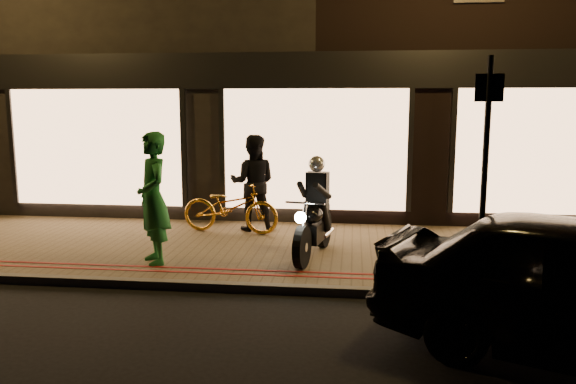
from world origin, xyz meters
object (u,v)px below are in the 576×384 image
object	(u,v)px
motorcycle	(314,218)
person_green	(153,198)
sign_post	(485,160)
bicycle_gold	(230,207)

from	to	relation	value
motorcycle	person_green	distance (m)	2.50
sign_post	bicycle_gold	distance (m)	4.90
motorcycle	bicycle_gold	world-z (taller)	motorcycle
bicycle_gold	person_green	size ratio (longest dim) A/B	0.93
sign_post	motorcycle	bearing A→B (deg)	152.67
motorcycle	bicycle_gold	xyz separation A→B (m)	(-1.67, 1.45, -0.13)
motorcycle	sign_post	bearing A→B (deg)	-16.33
motorcycle	bicycle_gold	size ratio (longest dim) A/B	1.04
motorcycle	person_green	xyz separation A→B (m)	(-2.38, -0.64, 0.38)
bicycle_gold	motorcycle	bearing A→B (deg)	-123.88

